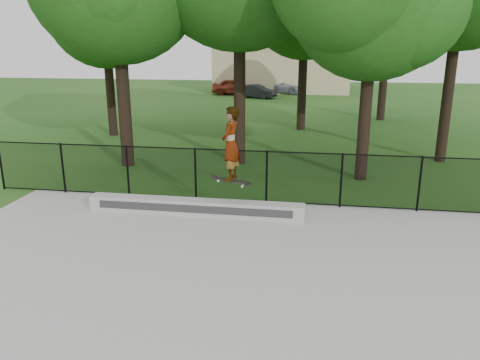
{
  "coord_description": "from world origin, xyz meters",
  "views": [
    {
      "loc": [
        1.25,
        -6.33,
        4.33
      ],
      "look_at": [
        -0.46,
        4.2,
        1.2
      ],
      "focal_mm": 35.0,
      "sensor_mm": 36.0,
      "label": 1
    }
  ],
  "objects_px": {
    "car_b": "(256,91)",
    "skater_airborne": "(231,145)",
    "car_a": "(235,87)",
    "car_c": "(280,86)",
    "grind_ledge": "(195,207)"
  },
  "relations": [
    {
      "from": "car_b",
      "to": "skater_airborne",
      "type": "distance_m",
      "value": 27.5
    },
    {
      "from": "car_c",
      "to": "skater_airborne",
      "type": "relative_size",
      "value": 2.19
    },
    {
      "from": "car_c",
      "to": "car_a",
      "type": "bearing_deg",
      "value": 126.94
    },
    {
      "from": "car_c",
      "to": "skater_airborne",
      "type": "bearing_deg",
      "value": -164.47
    },
    {
      "from": "car_a",
      "to": "car_b",
      "type": "relative_size",
      "value": 1.33
    },
    {
      "from": "grind_ledge",
      "to": "car_b",
      "type": "xyz_separation_m",
      "value": [
        -1.91,
        27.29,
        0.27
      ]
    },
    {
      "from": "car_a",
      "to": "skater_airborne",
      "type": "bearing_deg",
      "value": -173.29
    },
    {
      "from": "grind_ledge",
      "to": "car_c",
      "type": "distance_m",
      "value": 31.09
    },
    {
      "from": "grind_ledge",
      "to": "car_a",
      "type": "distance_m",
      "value": 29.73
    },
    {
      "from": "car_b",
      "to": "skater_airborne",
      "type": "relative_size",
      "value": 1.51
    },
    {
      "from": "car_a",
      "to": "car_c",
      "type": "bearing_deg",
      "value": -69.16
    },
    {
      "from": "skater_airborne",
      "to": "car_a",
      "type": "bearing_deg",
      "value": 99.64
    },
    {
      "from": "car_c",
      "to": "skater_airborne",
      "type": "distance_m",
      "value": 31.17
    },
    {
      "from": "car_a",
      "to": "car_c",
      "type": "distance_m",
      "value": 4.07
    },
    {
      "from": "grind_ledge",
      "to": "car_c",
      "type": "bearing_deg",
      "value": 90.61
    }
  ]
}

